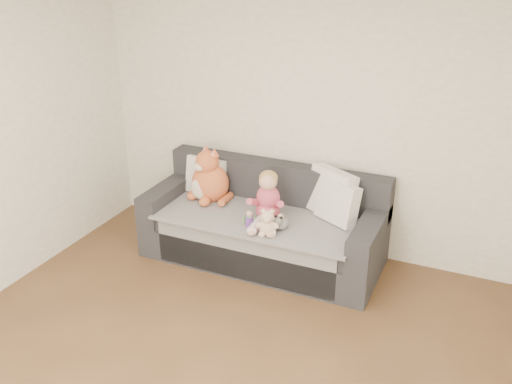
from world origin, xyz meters
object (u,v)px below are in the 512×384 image
at_px(plush_cat, 209,180).
at_px(sofa, 264,227).
at_px(sippy_cup, 249,219).
at_px(teddy_bear, 267,225).
at_px(toddler, 267,201).

bearing_deg(plush_cat, sofa, 20.33).
relative_size(sofa, sippy_cup, 17.72).
distance_m(plush_cat, teddy_bear, 0.93).
relative_size(teddy_bear, sippy_cup, 1.99).
relative_size(plush_cat, sippy_cup, 4.52).
height_order(toddler, plush_cat, plush_cat).
height_order(toddler, sippy_cup, toddler).
xyz_separation_m(sofa, plush_cat, (-0.60, 0.04, 0.37)).
height_order(toddler, teddy_bear, toddler).
bearing_deg(sofa, toddler, -59.29).
distance_m(sofa, sippy_cup, 0.39).
distance_m(sofa, teddy_bear, 0.53).
bearing_deg(sofa, teddy_bear, -63.52).
bearing_deg(teddy_bear, sofa, 98.20).
bearing_deg(sofa, sippy_cup, -91.73).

